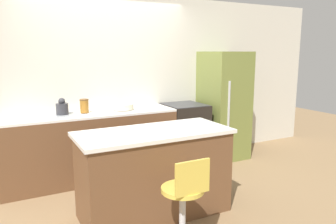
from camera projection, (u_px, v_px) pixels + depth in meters
name	position (u px, v px, depth m)	size (l,w,h in m)	color
ground_plane	(125.00, 182.00, 4.51)	(14.00, 14.00, 0.00)	#8E704C
wall_back	(107.00, 83.00, 4.87)	(8.00, 0.06, 2.60)	beige
back_counter	(91.00, 146.00, 4.56)	(2.36, 0.64, 0.95)	brown
kitchen_island	(154.00, 173.00, 3.55)	(1.64, 0.73, 0.94)	brown
oven_range	(184.00, 133.00, 5.24)	(0.62, 0.65, 0.95)	black
refrigerator	(224.00, 105.00, 5.46)	(0.65, 0.74, 1.76)	olive
stool_chair	(184.00, 204.00, 2.92)	(0.39, 0.39, 0.87)	#B7B7BC
kettle	(62.00, 108.00, 4.29)	(0.16, 0.16, 0.22)	#333338
mixing_bowl	(123.00, 107.00, 4.69)	(0.30, 0.30, 0.08)	beige
canister_jar	(84.00, 106.00, 4.43)	(0.12, 0.12, 0.18)	#9E6623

